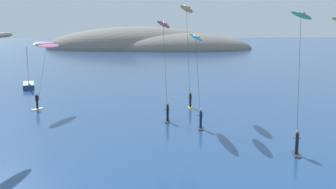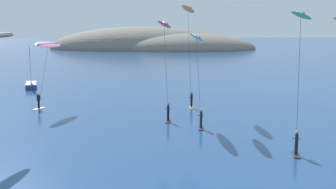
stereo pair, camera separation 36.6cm
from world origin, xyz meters
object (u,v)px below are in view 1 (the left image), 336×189
(kitesurfer_cyan, at_px, (196,45))
(kitesurfer_green, at_px, (301,24))
(kitesurfer_red, at_px, (163,31))
(kitesurfer_pink, at_px, (46,49))
(kitesurfer_orange, at_px, (187,17))
(sailboat_near, at_px, (29,83))

(kitesurfer_cyan, bearing_deg, kitesurfer_green, -61.27)
(kitesurfer_green, xyz_separation_m, kitesurfer_red, (-7.86, 12.65, -0.56))
(kitesurfer_green, height_order, kitesurfer_pink, kitesurfer_green)
(kitesurfer_orange, relative_size, kitesurfer_pink, 1.56)
(kitesurfer_orange, bearing_deg, sailboat_near, 143.20)
(kitesurfer_green, xyz_separation_m, kitesurfer_orange, (-4.63, 17.94, 0.83))
(kitesurfer_orange, xyz_separation_m, kitesurfer_pink, (-15.10, 0.85, -3.35))
(kitesurfer_green, xyz_separation_m, kitesurfer_cyan, (-5.28, 9.64, -1.77))
(sailboat_near, relative_size, kitesurfer_pink, 0.86)
(sailboat_near, bearing_deg, kitesurfer_pink, -71.73)
(kitesurfer_green, height_order, kitesurfer_cyan, kitesurfer_green)
(sailboat_near, relative_size, kitesurfer_red, 0.65)
(sailboat_near, xyz_separation_m, kitesurfer_cyan, (19.03, -23.03, 6.22))
(kitesurfer_pink, relative_size, kitesurfer_cyan, 0.87)
(kitesurfer_orange, bearing_deg, kitesurfer_green, -75.52)
(kitesurfer_orange, bearing_deg, kitesurfer_cyan, -94.48)
(kitesurfer_red, bearing_deg, sailboat_near, 129.43)
(kitesurfer_green, distance_m, kitesurfer_red, 14.90)
(kitesurfer_orange, xyz_separation_m, kitesurfer_red, (-3.23, -5.29, -1.39))
(kitesurfer_pink, distance_m, kitesurfer_red, 13.51)
(sailboat_near, distance_m, kitesurfer_red, 26.95)
(kitesurfer_orange, distance_m, kitesurfer_cyan, 8.73)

